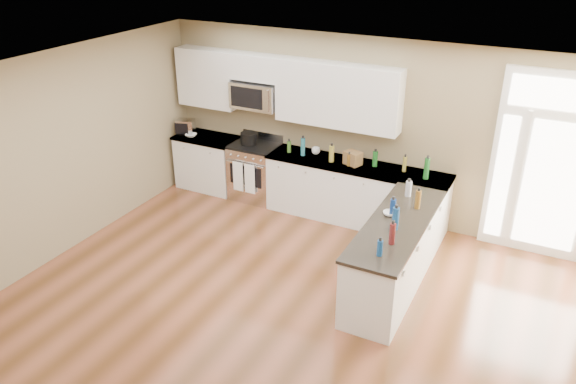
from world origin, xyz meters
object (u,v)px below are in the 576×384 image
(stockpot, at_px, (249,138))
(peninsula_cabinet, at_px, (395,257))
(kitchen_range, at_px, (255,171))
(toaster_oven, at_px, (186,127))

(stockpot, bearing_deg, peninsula_cabinet, -26.03)
(peninsula_cabinet, relative_size, kitchen_range, 2.15)
(peninsula_cabinet, xyz_separation_m, stockpot, (-2.97, 1.45, 0.62))
(kitchen_range, relative_size, toaster_oven, 3.73)
(toaster_oven, bearing_deg, stockpot, -17.82)
(peninsula_cabinet, distance_m, kitchen_range, 3.21)
(stockpot, bearing_deg, toaster_oven, -178.76)
(peninsula_cabinet, distance_m, toaster_oven, 4.49)
(peninsula_cabinet, xyz_separation_m, kitchen_range, (-2.86, 1.45, 0.05))
(kitchen_range, bearing_deg, toaster_oven, -178.95)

